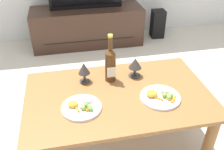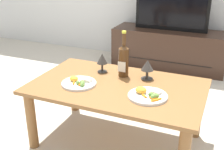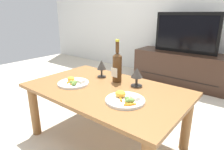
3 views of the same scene
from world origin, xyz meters
name	(u,v)px [view 2 (image 2 of 3)]	position (x,y,z in m)	size (l,w,h in m)	color
ground_plane	(117,140)	(0.00, 0.00, 0.00)	(6.40, 6.40, 0.00)	beige
dining_table	(117,95)	(0.00, 0.00, 0.38)	(1.18, 0.72, 0.46)	brown
tv_stand	(169,49)	(-0.01, 1.70, 0.23)	(1.34, 0.44, 0.46)	#382319
tv_screen	(172,7)	(-0.01, 1.70, 0.73)	(0.86, 0.05, 0.54)	black
wine_bottle	(124,59)	(-0.02, 0.17, 0.59)	(0.07, 0.08, 0.34)	#4C2D14
goblet_left	(102,60)	(-0.20, 0.18, 0.56)	(0.08, 0.08, 0.15)	#38332D
goblet_right	(147,66)	(0.16, 0.18, 0.56)	(0.09, 0.09, 0.14)	#38332D
dinner_plate_left	(79,83)	(-0.25, -0.10, 0.47)	(0.24, 0.24, 0.05)	white
dinner_plate_right	(148,95)	(0.25, -0.10, 0.47)	(0.25, 0.25, 0.05)	white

